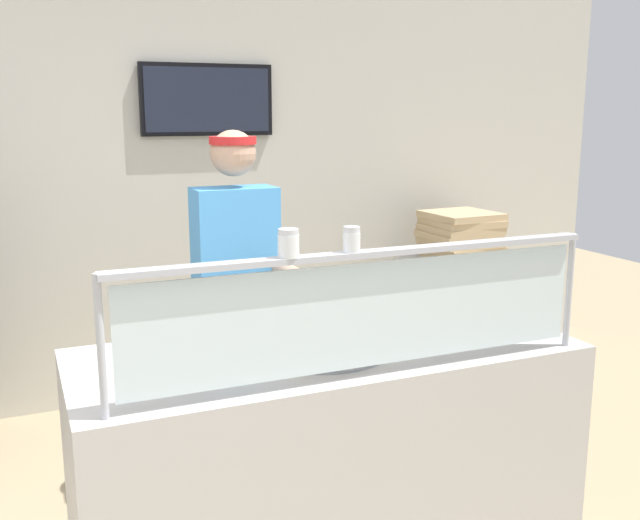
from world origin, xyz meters
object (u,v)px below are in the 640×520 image
Objects in this scene: parmesan_shaker at (289,245)px; worker_figure at (238,292)px; pizza_server at (334,341)px; pizza_box_stack at (460,235)px; pizza_tray at (320,347)px; pepper_flake_shaker at (352,241)px.

parmesan_shaker is 0.05× the size of worker_figure.
pizza_box_stack is (1.72, 1.71, 0.02)m from pizza_server.
pizza_server is 0.16× the size of worker_figure.
pizza_tray is 0.61m from parmesan_shaker.
pizza_tray is 6.13× the size of pepper_flake_shaker.
parmesan_shaker reaches higher than pizza_tray.
worker_figure is at bearing 106.87° from pizza_server.
pizza_tray is at bearing 164.80° from pizza_server.
pizza_server reaches higher than pizza_tray.
pepper_flake_shaker is 2.73m from pizza_box_stack.
pizza_box_stack is at bearing 48.17° from pepper_flake_shaker.
pizza_server is at bearing -80.27° from worker_figure.
worker_figure is (-0.06, 1.10, -0.42)m from pepper_flake_shaker.
pizza_tray is 0.79m from worker_figure.
pizza_box_stack reaches higher than pizza_server.
parmesan_shaker is 0.22m from pepper_flake_shaker.
pizza_tray is at bearing -136.32° from pizza_box_stack.
worker_figure is (-0.14, 0.80, 0.02)m from pizza_server.
parmesan_shaker is (-0.24, -0.31, 0.46)m from pizza_tray.
pizza_box_stack is at bearing 26.09° from worker_figure.
worker_figure reaches higher than pizza_server.
pizza_box_stack is (1.77, 1.69, 0.04)m from pizza_tray.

